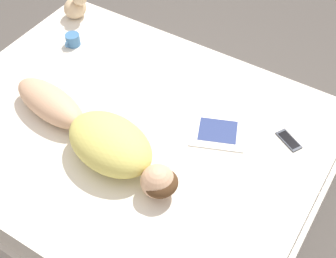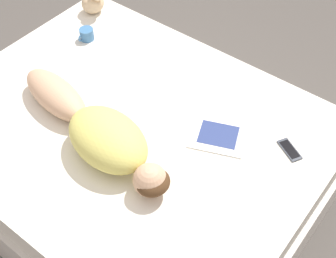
% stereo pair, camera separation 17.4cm
% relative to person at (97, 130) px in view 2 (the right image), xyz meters
% --- Properties ---
extents(ground_plane, '(12.00, 12.00, 0.00)m').
position_rel_person_xyz_m(ground_plane, '(-0.21, 0.03, -0.67)').
color(ground_plane, '#4C4742').
extents(bed, '(1.77, 2.23, 0.57)m').
position_rel_person_xyz_m(bed, '(-0.21, 0.03, -0.39)').
color(bed, beige).
rests_on(bed, ground_plane).
extents(person, '(0.44, 1.21, 0.22)m').
position_rel_person_xyz_m(person, '(0.00, 0.00, 0.00)').
color(person, tan).
rests_on(person, bed).
extents(open_magazine, '(0.60, 0.48, 0.01)m').
position_rel_person_xyz_m(open_magazine, '(-0.56, 0.44, -0.10)').
color(open_magazine, white).
rests_on(open_magazine, bed).
extents(coffee_mug, '(0.13, 0.09, 0.08)m').
position_rel_person_xyz_m(coffee_mug, '(-0.62, -0.70, -0.06)').
color(coffee_mug, teal).
rests_on(coffee_mug, bed).
extents(cell_phone, '(0.13, 0.17, 0.01)m').
position_rel_person_xyz_m(cell_phone, '(-0.59, 0.85, -0.09)').
color(cell_phone, '#333842').
rests_on(cell_phone, bed).
extents(plush_toy, '(0.17, 0.18, 0.22)m').
position_rel_person_xyz_m(plush_toy, '(-0.88, -0.87, -0.01)').
color(plush_toy, '#D1B289').
rests_on(plush_toy, bed).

